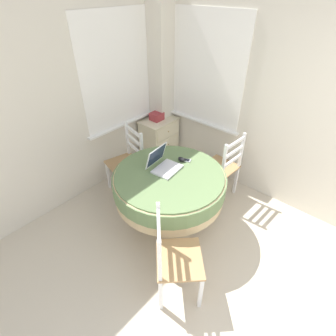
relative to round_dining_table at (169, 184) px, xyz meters
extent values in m
cube|color=beige|center=(-0.81, 1.32, 0.67)|extent=(4.16, 0.06, 2.55)
cube|color=white|center=(0.44, 1.28, 0.89)|extent=(1.10, 0.01, 1.42)
cube|color=white|center=(0.44, 1.25, 0.16)|extent=(1.18, 0.07, 0.02)
cube|color=white|center=(1.27, 0.46, 0.89)|extent=(0.01, 1.10, 1.42)
cube|color=white|center=(1.24, 0.46, 0.16)|extent=(0.07, 1.18, 0.02)
cube|color=beige|center=(1.13, 1.15, 0.67)|extent=(0.28, 0.28, 2.55)
cylinder|color=#4C3D2D|center=(0.00, 0.00, -0.59)|extent=(0.36, 0.36, 0.03)
cylinder|color=#4C3D2D|center=(0.00, 0.00, -0.22)|extent=(0.11, 0.11, 0.70)
cylinder|color=tan|center=(0.00, 0.00, -0.02)|extent=(1.22, 1.22, 0.29)
cylinder|color=#607A4C|center=(0.00, 0.00, 0.04)|extent=(1.24, 1.24, 0.17)
cylinder|color=#607A4C|center=(0.00, 0.00, 0.13)|extent=(1.19, 1.19, 0.02)
cube|color=silver|center=(0.04, 0.07, 0.15)|extent=(0.34, 0.27, 0.02)
cube|color=silver|center=(0.04, 0.08, 0.16)|extent=(0.29, 0.17, 0.00)
cube|color=silver|center=(0.03, 0.22, 0.27)|extent=(0.32, 0.10, 0.23)
cube|color=#192338|center=(0.03, 0.21, 0.27)|extent=(0.29, 0.09, 0.20)
ellipsoid|color=black|center=(0.28, 0.06, 0.17)|extent=(0.06, 0.09, 0.05)
cube|color=#B2B7BC|center=(0.32, 0.02, 0.15)|extent=(0.09, 0.11, 0.01)
cube|color=black|center=(0.32, 0.02, 0.15)|extent=(0.07, 0.08, 0.00)
cube|color=#A87F51|center=(0.06, 0.85, -0.16)|extent=(0.49, 0.52, 0.02)
cube|color=white|center=(-0.06, 1.08, -0.38)|extent=(0.04, 0.04, 0.44)
cube|color=white|center=(-0.15, 0.70, -0.38)|extent=(0.04, 0.04, 0.44)
cube|color=white|center=(0.28, 1.00, -0.38)|extent=(0.04, 0.04, 0.44)
cube|color=white|center=(0.19, 0.62, -0.38)|extent=(0.04, 0.04, 0.44)
cube|color=white|center=(0.28, 1.00, 0.10)|extent=(0.04, 0.04, 0.49)
cube|color=white|center=(0.19, 0.62, 0.10)|extent=(0.04, 0.04, 0.49)
cube|color=white|center=(0.23, 0.81, 0.28)|extent=(0.11, 0.38, 0.04)
cube|color=white|center=(0.23, 0.81, 0.16)|extent=(0.11, 0.38, 0.04)
cube|color=white|center=(0.23, 0.81, 0.03)|extent=(0.11, 0.38, 0.04)
cube|color=#A87F51|center=(0.84, -0.13, -0.16)|extent=(0.46, 0.43, 0.02)
cube|color=white|center=(1.04, 0.03, -0.38)|extent=(0.04, 0.04, 0.44)
cube|color=white|center=(0.66, 0.05, -0.38)|extent=(0.04, 0.04, 0.44)
cube|color=white|center=(1.02, -0.32, -0.38)|extent=(0.04, 0.04, 0.44)
cube|color=white|center=(0.64, -0.30, -0.38)|extent=(0.04, 0.04, 0.44)
cube|color=white|center=(1.02, -0.32, 0.10)|extent=(0.03, 0.03, 0.49)
cube|color=white|center=(0.64, -0.30, 0.10)|extent=(0.03, 0.03, 0.49)
cube|color=white|center=(0.83, -0.31, 0.28)|extent=(0.39, 0.05, 0.04)
cube|color=white|center=(0.83, -0.31, 0.16)|extent=(0.39, 0.05, 0.04)
cube|color=white|center=(0.83, -0.31, 0.03)|extent=(0.39, 0.05, 0.04)
cube|color=#A87F51|center=(-0.58, -0.63, -0.16)|extent=(0.59, 0.59, 0.02)
cube|color=white|center=(-0.59, -0.89, -0.38)|extent=(0.05, 0.05, 0.44)
cube|color=white|center=(-0.32, -0.62, -0.38)|extent=(0.05, 0.05, 0.44)
cube|color=white|center=(-0.84, -0.63, -0.38)|extent=(0.05, 0.05, 0.44)
cube|color=white|center=(-0.56, -0.37, -0.38)|extent=(0.05, 0.05, 0.44)
cube|color=white|center=(-0.84, -0.63, 0.10)|extent=(0.05, 0.05, 0.49)
cube|color=white|center=(-0.56, -0.37, 0.10)|extent=(0.05, 0.05, 0.49)
cube|color=white|center=(-0.70, -0.50, 0.28)|extent=(0.29, 0.28, 0.04)
cube|color=white|center=(-0.70, -0.50, 0.16)|extent=(0.29, 0.28, 0.04)
cube|color=white|center=(-0.70, -0.50, 0.03)|extent=(0.29, 0.28, 0.04)
cube|color=beige|center=(0.97, 1.06, -0.26)|extent=(0.54, 0.38, 0.69)
cube|color=beige|center=(0.97, 1.06, 0.10)|extent=(0.56, 0.40, 0.02)
cube|color=beige|center=(0.97, 0.87, -0.03)|extent=(0.47, 0.01, 0.20)
sphere|color=olive|center=(0.97, 0.86, -0.03)|extent=(0.02, 0.02, 0.02)
cube|color=beige|center=(0.97, 0.87, -0.26)|extent=(0.47, 0.01, 0.20)
sphere|color=olive|center=(0.97, 0.86, -0.26)|extent=(0.02, 0.02, 0.02)
cube|color=beige|center=(0.97, 0.87, -0.49)|extent=(0.47, 0.01, 0.20)
sphere|color=olive|center=(0.97, 0.86, -0.49)|extent=(0.02, 0.02, 0.02)
cube|color=#9E3338|center=(0.94, 1.08, 0.16)|extent=(0.18, 0.16, 0.11)
camera|label=1|loc=(-1.70, -1.48, 1.85)|focal=28.00mm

